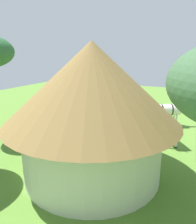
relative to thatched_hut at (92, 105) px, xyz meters
The scene contains 14 objects.
ground_plane 6.32m from the thatched_hut, 78.05° to the right, with size 36.00×36.00×0.00m, color #598631.
thatched_hut is the anchor object (origin of this frame).
shade_umbrella 5.48m from the thatched_hut, 44.02° to the right, with size 3.30×3.30×2.91m.
patio_dining_table 5.85m from the thatched_hut, 44.02° to the right, with size 1.57×1.31×0.74m.
patio_chair_east_end 6.77m from the thatched_hut, 51.65° to the right, with size 0.45×0.43×0.90m.
patio_chair_near_lawn 5.17m from the thatched_hut, 33.71° to the right, with size 0.46×0.44×0.90m.
guest_beside_umbrella 6.06m from the thatched_hut, 60.92° to the right, with size 0.34×0.55×1.63m.
guest_behind_table 6.23m from the thatched_hut, 61.47° to the right, with size 0.38×0.53×1.64m.
standing_watcher 7.89m from the thatched_hut, 89.45° to the right, with size 0.47×0.48×1.69m.
striped_lounge_chair 5.32m from the thatched_hut, 91.47° to the right, with size 0.86×0.97×0.61m.
zebra_nearest_camera 8.88m from the thatched_hut, 61.54° to the right, with size 2.22×1.07×1.55m.
zebra_by_umbrella 7.45m from the thatched_hut, 103.08° to the right, with size 2.07×1.44×1.60m.
zebra_toward_hut 5.06m from the thatched_hut, 116.85° to the right, with size 1.39×1.82×1.56m.
brick_patio_kerb 11.62m from the thatched_hut, 61.29° to the right, with size 2.80×0.36×0.08m, color #9A5B3E.
Camera 1 is at (-4.71, 12.41, 4.55)m, focal length 35.38 mm.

